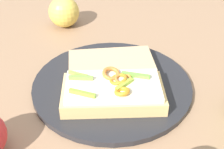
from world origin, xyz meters
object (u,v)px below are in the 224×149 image
Objects in this scene: plate at (112,85)px; bread_slice_side at (111,64)px; sandwich at (113,91)px; apple_4 at (64,12)px.

bread_slice_side is (0.04, 0.04, 0.02)m from plate.
apple_4 reaches higher than sandwich.
bread_slice_side is (0.07, 0.07, -0.01)m from sandwich.
bread_slice_side is at bearing -89.92° from sandwich.
sandwich reaches higher than bread_slice_side.
plate is at bearing -89.85° from sandwich.
bread_slice_side is 0.25m from apple_4.
plate is 0.30m from apple_4.
sandwich is (-0.04, -0.04, 0.02)m from plate.
apple_4 is (0.14, 0.32, 0.01)m from sandwich.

